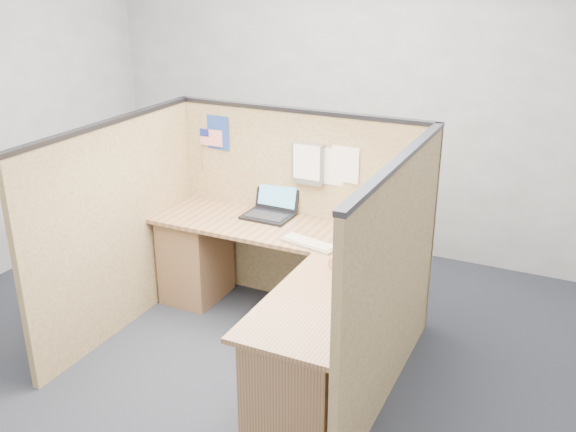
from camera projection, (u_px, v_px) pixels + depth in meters
The scene contains 13 objects.
floor at pixel (237, 362), 4.31m from camera, with size 5.00×5.00×0.00m, color #1F232C.
wall_back at pixel (359, 96), 5.68m from camera, with size 5.00×5.00×0.00m, color #929497.
cubicle_partitions at pixel (265, 235), 4.38m from camera, with size 2.06×1.83×1.53m.
l_desk at pixel (280, 298), 4.33m from camera, with size 1.95×1.75×0.73m.
laptop at pixel (272, 206), 4.82m from camera, with size 0.36×0.34×0.26m.
keyboard at pixel (309, 243), 4.31m from camera, with size 0.42×0.22×0.03m.
mouse at pixel (352, 246), 4.24m from camera, with size 0.11×0.07×0.05m, color silver.
hand_forearm at pixel (346, 252), 4.11m from camera, with size 0.11×0.40×0.08m.
blue_poster at pixel (218, 133), 4.92m from camera, with size 0.20×0.00×0.26m, color navy.
american_flag at pixel (209, 139), 4.97m from camera, with size 0.20×0.01×0.35m.
file_holder at pixel (308, 164), 4.64m from camera, with size 0.24×0.05×0.30m.
paper_left at pixel (345, 165), 4.54m from camera, with size 0.21×0.00×0.26m, color white.
paper_right at pixel (330, 167), 4.60m from camera, with size 0.21×0.00×0.27m, color white.
Camera 1 is at (1.89, -3.14, 2.49)m, focal length 40.00 mm.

